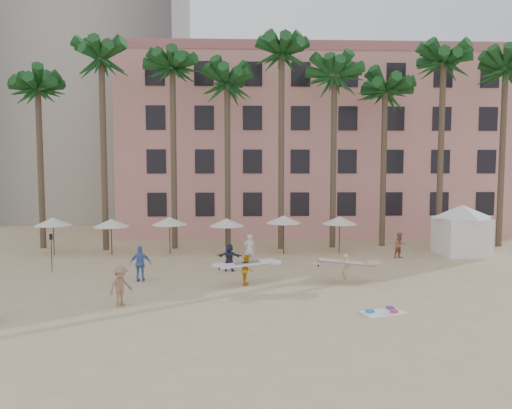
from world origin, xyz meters
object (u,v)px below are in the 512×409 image
Objects in this scene: pink_hotel at (311,149)px; carrier_white at (247,268)px; cabana at (462,225)px; carrier_yellow at (346,266)px.

pink_hotel is 24.13m from carrier_white.
cabana is 12.48m from carrier_yellow.
pink_hotel is 11.64× the size of carrier_white.
carrier_white reaches higher than carrier_yellow.
cabana reaches higher than carrier_yellow.
pink_hotel is at bearing 120.16° from cabana.
carrier_yellow is (-1.53, -21.91, -7.10)m from pink_hotel.
cabana is at bearing 37.38° from carrier_yellow.
pink_hotel reaches higher than cabana.
carrier_yellow is at bearing -93.98° from pink_hotel.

